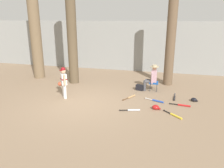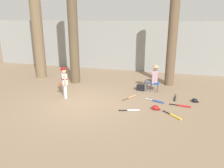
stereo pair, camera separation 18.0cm
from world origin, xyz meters
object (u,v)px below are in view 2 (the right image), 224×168
object	(u,v)px
bat_red_barrel	(183,106)
bat_black_composite	(175,98)
tree_near_player	(73,29)
young_ballplayer	(64,80)
bat_aluminum_silver	(132,110)
tree_far_left	(37,27)
seated_spectator	(153,77)
folding_stool	(155,83)
batting_helmet_black	(195,100)
bat_blue_youth	(157,101)
tree_behind_spectator	(172,42)
bat_wood_tan	(131,97)
bat_yellow_trainer	(174,116)
handbag_beside_stool	(140,88)
batting_helmet_red	(155,108)

from	to	relation	value
bat_red_barrel	bat_black_composite	size ratio (longest dim) A/B	0.96
tree_near_player	young_ballplayer	distance (m)	2.99
tree_near_player	bat_aluminum_silver	size ratio (longest dim) A/B	8.50
tree_far_left	bat_red_barrel	bearing A→B (deg)	-17.16
bat_aluminum_silver	seated_spectator	bearing A→B (deg)	79.89
folding_stool	batting_helmet_black	size ratio (longest dim) A/B	1.52
folding_stool	bat_aluminum_silver	distance (m)	2.60
tree_far_left	bat_blue_youth	world-z (taller)	tree_far_left
tree_behind_spectator	bat_aluminum_silver	xyz separation A→B (m)	(-1.15, -3.71, -2.09)
folding_stool	tree_far_left	size ratio (longest dim) A/B	0.06
young_ballplayer	bat_blue_youth	size ratio (longest dim) A/B	1.72
folding_stool	bat_black_composite	world-z (taller)	folding_stool
tree_near_player	folding_stool	size ratio (longest dim) A/B	14.85
tree_near_player	bat_black_composite	distance (m)	5.76
tree_near_player	young_ballplayer	world-z (taller)	tree_near_player
bat_aluminum_silver	folding_stool	bearing A→B (deg)	77.76
tree_far_left	tree_behind_spectator	bearing A→B (deg)	3.54
young_ballplayer	bat_wood_tan	bearing A→B (deg)	14.84
seated_spectator	batting_helmet_black	world-z (taller)	seated_spectator
young_ballplayer	tree_near_player	bearing A→B (deg)	103.85
bat_blue_youth	bat_yellow_trainer	bearing A→B (deg)	-60.84
bat_black_composite	bat_red_barrel	bearing A→B (deg)	-69.82
tree_behind_spectator	bat_yellow_trainer	bearing A→B (deg)	-85.25
bat_red_barrel	tree_far_left	bearing A→B (deg)	162.84
young_ballplayer	bat_red_barrel	world-z (taller)	young_ballplayer
young_ballplayer	handbag_beside_stool	bearing A→B (deg)	31.69
tree_near_player	bat_blue_youth	distance (m)	5.32
bat_blue_youth	batting_helmet_black	xyz separation A→B (m)	(1.44, 0.41, 0.03)
bat_yellow_trainer	bat_black_composite	bearing A→B (deg)	89.70
bat_blue_youth	bat_wood_tan	distance (m)	1.09
bat_aluminum_silver	bat_red_barrel	xyz separation A→B (m)	(1.76, 0.94, 0.00)
bat_yellow_trainer	seated_spectator	bearing A→B (deg)	111.45
seated_spectator	bat_wood_tan	size ratio (longest dim) A/B	1.66
bat_red_barrel	seated_spectator	bearing A→B (deg)	129.70
tree_near_player	folding_stool	bearing A→B (deg)	-4.30
tree_far_left	batting_helmet_black	world-z (taller)	tree_far_left
tree_far_left	batting_helmet_black	xyz separation A→B (m)	(8.03, -1.71, -2.66)
tree_behind_spectator	bat_black_composite	xyz separation A→B (m)	(0.32, -1.99, -2.09)
bat_yellow_trainer	batting_helmet_black	xyz separation A→B (m)	(0.76, 1.64, 0.03)
folding_stool	tree_near_player	bearing A→B (deg)	175.70
tree_far_left	bat_red_barrel	world-z (taller)	tree_far_left
young_ballplayer	folding_stool	xyz separation A→B (m)	(3.51, 1.90, -0.38)
tree_behind_spectator	seated_spectator	xyz separation A→B (m)	(-0.71, -1.19, -1.49)
folding_stool	batting_helmet_red	xyz separation A→B (m)	(0.25, -2.15, -0.29)
folding_stool	bat_blue_youth	world-z (taller)	folding_stool
batting_helmet_red	bat_yellow_trainer	bearing A→B (deg)	-34.00
bat_red_barrel	bat_black_composite	xyz separation A→B (m)	(-0.29, 0.78, 0.00)
bat_wood_tan	bat_yellow_trainer	xyz separation A→B (m)	(1.77, -1.41, -0.00)
bat_blue_youth	bat_red_barrel	size ratio (longest dim) A/B	0.98
handbag_beside_stool	tree_far_left	xyz separation A→B (m)	(-5.74, 0.86, 2.60)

